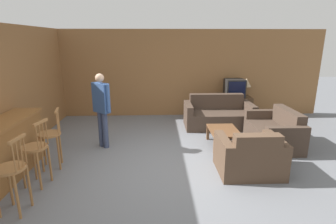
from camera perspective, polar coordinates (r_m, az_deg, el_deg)
name	(u,v)px	position (r m, az deg, el deg)	size (l,w,h in m)	color
ground_plane	(175,169)	(4.94, 1.61, -12.24)	(24.00, 24.00, 0.00)	slate
wall_back	(168,74)	(8.05, 0.00, 8.36)	(9.40, 0.08, 2.60)	olive
wall_left	(23,88)	(6.46, -29.07, 4.64)	(0.08, 8.62, 2.60)	olive
bar_chair_near	(12,174)	(4.13, -30.91, -11.44)	(0.44, 0.44, 1.10)	#996638
bar_chair_mid	(35,152)	(4.70, -26.89, -7.72)	(0.47, 0.47, 1.10)	#996638
bar_chair_far	(51,138)	(5.22, -24.17, -5.14)	(0.49, 0.49, 1.10)	#996638
couch_far	(218,116)	(7.25, 10.84, -0.79)	(1.80, 0.92, 0.84)	#423328
armchair_near	(250,157)	(4.90, 17.35, -9.33)	(1.09, 0.88, 0.82)	#4C3828
loveseat_right	(275,132)	(6.36, 22.20, -4.05)	(0.85, 1.45, 0.81)	#423328
coffee_table	(224,132)	(5.94, 12.02, -4.31)	(0.62, 0.88, 0.38)	brown
tv_unit	(233,107)	(8.18, 13.98, 1.04)	(1.03, 0.55, 0.64)	#513823
tv	(234,88)	(8.06, 14.26, 5.07)	(0.55, 0.51, 0.53)	black
table_lamp	(246,83)	(8.14, 16.70, 6.09)	(0.28, 0.28, 0.56)	brown
person_by_window	(102,106)	(5.76, -14.26, 1.22)	(0.42, 0.36, 1.62)	#384260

